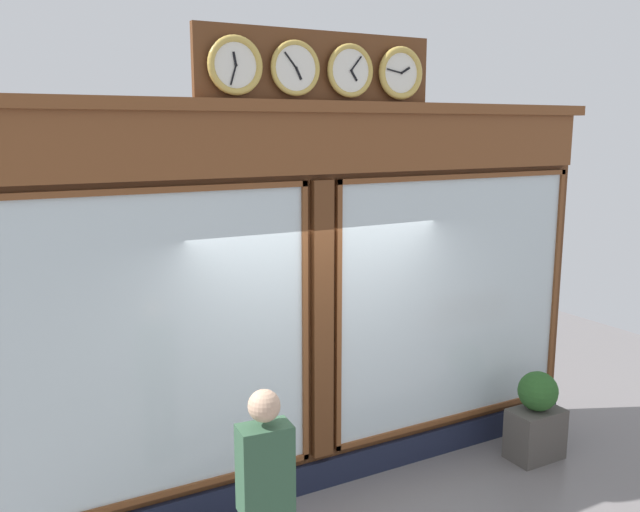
% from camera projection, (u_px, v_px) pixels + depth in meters
% --- Properties ---
extents(shop_facade, '(6.36, 0.42, 4.19)m').
position_uv_depth(shop_facade, '(313.00, 298.00, 6.23)').
color(shop_facade, '#5B3319').
rests_on(shop_facade, ground_plane).
extents(pedestrian, '(0.38, 0.25, 1.69)m').
position_uv_depth(pedestrian, '(266.00, 496.00, 4.57)').
color(pedestrian, '#1C2F21').
rests_on(pedestrian, ground_plane).
extents(planter_box, '(0.56, 0.36, 0.53)m').
position_uv_depth(planter_box, '(535.00, 434.00, 6.99)').
color(planter_box, '#4C4742').
rests_on(planter_box, ground_plane).
extents(planter_shrub, '(0.41, 0.41, 0.41)m').
position_uv_depth(planter_shrub, '(538.00, 391.00, 6.90)').
color(planter_shrub, '#285623').
rests_on(planter_shrub, planter_box).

